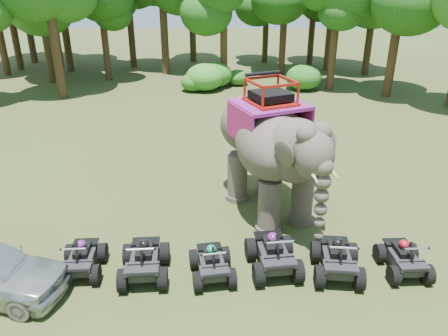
{
  "coord_description": "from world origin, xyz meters",
  "views": [
    {
      "loc": [
        -0.01,
        -11.75,
        7.78
      ],
      "look_at": [
        0.0,
        1.2,
        1.9
      ],
      "focal_mm": 35.0,
      "sensor_mm": 36.0,
      "label": 1
    }
  ],
  "objects_px": {
    "elephant": "(270,148)",
    "atv_0": "(81,255)",
    "atv_3": "(274,249)",
    "atv_2": "(212,259)",
    "atv_5": "(404,254)",
    "atv_1": "(144,256)",
    "atv_4": "(338,254)"
  },
  "relations": [
    {
      "from": "atv_5",
      "to": "atv_0",
      "type": "bearing_deg",
      "value": 177.06
    },
    {
      "from": "elephant",
      "to": "atv_0",
      "type": "bearing_deg",
      "value": -171.17
    },
    {
      "from": "atv_0",
      "to": "atv_2",
      "type": "xyz_separation_m",
      "value": [
        3.63,
        -0.21,
        -0.01
      ]
    },
    {
      "from": "atv_3",
      "to": "atv_5",
      "type": "xyz_separation_m",
      "value": [
        3.63,
        -0.11,
        -0.1
      ]
    },
    {
      "from": "elephant",
      "to": "atv_0",
      "type": "xyz_separation_m",
      "value": [
        -5.51,
        -3.52,
        -1.79
      ]
    },
    {
      "from": "elephant",
      "to": "atv_0",
      "type": "height_order",
      "value": "elephant"
    },
    {
      "from": "atv_0",
      "to": "atv_3",
      "type": "distance_m",
      "value": 5.35
    },
    {
      "from": "atv_3",
      "to": "atv_4",
      "type": "relative_size",
      "value": 1.04
    },
    {
      "from": "atv_0",
      "to": "atv_3",
      "type": "height_order",
      "value": "atv_3"
    },
    {
      "from": "elephant",
      "to": "atv_2",
      "type": "relative_size",
      "value": 3.62
    },
    {
      "from": "atv_1",
      "to": "atv_4",
      "type": "relative_size",
      "value": 1.01
    },
    {
      "from": "atv_0",
      "to": "atv_2",
      "type": "distance_m",
      "value": 3.64
    },
    {
      "from": "elephant",
      "to": "atv_3",
      "type": "relative_size",
      "value": 3.09
    },
    {
      "from": "elephant",
      "to": "atv_4",
      "type": "distance_m",
      "value": 4.3
    },
    {
      "from": "elephant",
      "to": "atv_4",
      "type": "bearing_deg",
      "value": -90.03
    },
    {
      "from": "atv_1",
      "to": "atv_5",
      "type": "distance_m",
      "value": 7.21
    },
    {
      "from": "atv_1",
      "to": "atv_5",
      "type": "xyz_separation_m",
      "value": [
        7.21,
        0.17,
        -0.08
      ]
    },
    {
      "from": "atv_3",
      "to": "atv_2",
      "type": "bearing_deg",
      "value": -176.58
    },
    {
      "from": "atv_0",
      "to": "atv_2",
      "type": "height_order",
      "value": "atv_0"
    },
    {
      "from": "atv_4",
      "to": "atv_5",
      "type": "bearing_deg",
      "value": 8.12
    },
    {
      "from": "atv_0",
      "to": "atv_4",
      "type": "relative_size",
      "value": 0.89
    },
    {
      "from": "atv_1",
      "to": "atv_0",
      "type": "bearing_deg",
      "value": 170.66
    },
    {
      "from": "atv_5",
      "to": "elephant",
      "type": "bearing_deg",
      "value": 131.74
    },
    {
      "from": "atv_0",
      "to": "atv_4",
      "type": "bearing_deg",
      "value": -4.15
    },
    {
      "from": "atv_4",
      "to": "atv_5",
      "type": "relative_size",
      "value": 1.13
    },
    {
      "from": "atv_0",
      "to": "atv_1",
      "type": "bearing_deg",
      "value": -8.58
    },
    {
      "from": "atv_1",
      "to": "elephant",
      "type": "bearing_deg",
      "value": 40.4
    },
    {
      "from": "atv_1",
      "to": "atv_2",
      "type": "height_order",
      "value": "atv_1"
    },
    {
      "from": "elephant",
      "to": "atv_5",
      "type": "xyz_separation_m",
      "value": [
        3.48,
        -3.51,
        -1.79
      ]
    },
    {
      "from": "elephant",
      "to": "atv_1",
      "type": "height_order",
      "value": "elephant"
    },
    {
      "from": "atv_2",
      "to": "atv_5",
      "type": "relative_size",
      "value": 0.99
    },
    {
      "from": "atv_3",
      "to": "atv_4",
      "type": "xyz_separation_m",
      "value": [
        1.74,
        -0.21,
        -0.02
      ]
    }
  ]
}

